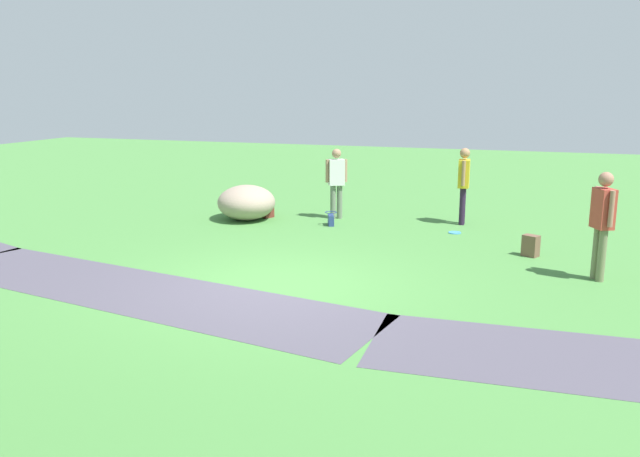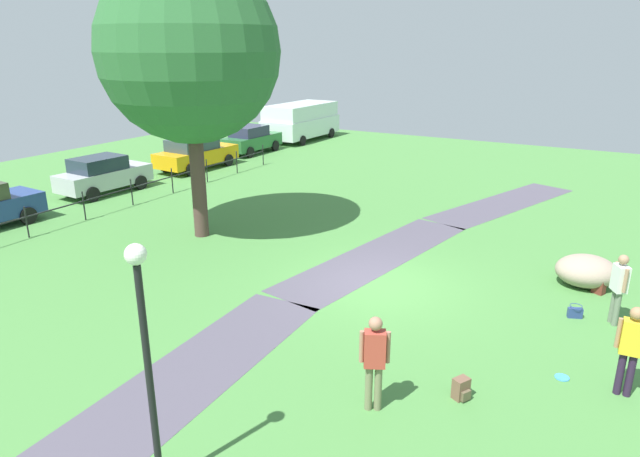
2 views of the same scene
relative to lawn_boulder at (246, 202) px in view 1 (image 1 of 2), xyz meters
name	(u,v)px [view 1 (image 1 of 2)]	position (x,y,z in m)	size (l,w,h in m)	color
ground_plane	(275,286)	(-2.67, 4.63, -0.41)	(48.00, 48.00, 0.00)	#48823E
footpath_segment_mid	(136,291)	(-0.74, 5.57, -0.40)	(8.19, 3.16, 0.01)	#4E4857
lawn_boulder	(246,202)	(0.00, 0.00, 0.00)	(1.84, 1.94, 0.81)	tan
woman_with_handbag	(336,179)	(-1.98, -0.78, 0.56)	(0.47, 0.38, 1.66)	slate
man_near_boulder	(464,180)	(-4.90, -1.09, 0.61)	(0.26, 0.52, 1.74)	#2A1A33
passerby_on_path	(602,218)	(-7.51, 2.64, 0.63)	(0.38, 0.47, 1.77)	#717551
handbag_on_grass	(331,219)	(-2.10, 0.00, -0.27)	(0.36, 0.36, 0.31)	navy
backpack_by_boulder	(267,209)	(-0.36, -0.36, -0.21)	(0.34, 0.34, 0.40)	maroon
spare_backpack_on_lawn	(531,246)	(-6.46, 1.40, -0.21)	(0.34, 0.34, 0.40)	brown
frisbee_on_grass	(455,233)	(-4.87, -0.09, -0.40)	(0.27, 0.27, 0.02)	#4092CD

